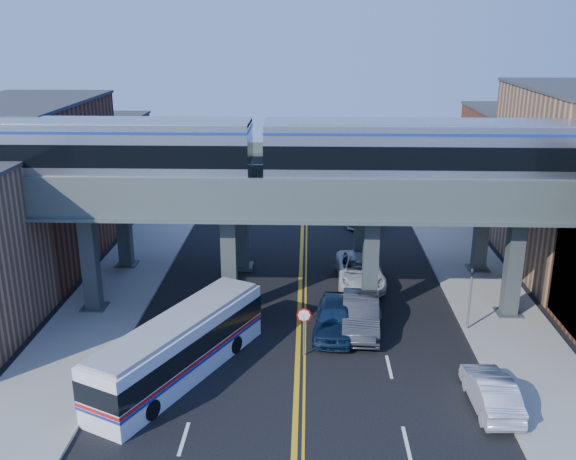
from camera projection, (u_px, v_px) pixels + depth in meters
name	position (u px, v px, depth m)	size (l,w,h in m)	color
ground	(297.00, 387.00, 29.65)	(120.00, 120.00, 0.00)	black
sidewalk_west	(113.00, 295.00, 39.49)	(5.00, 70.00, 0.16)	gray
sidewalk_east	(490.00, 300.00, 38.77)	(5.00, 70.00, 0.16)	gray
building_west_b	(31.00, 185.00, 43.73)	(8.00, 14.00, 11.00)	brown
building_west_c	(94.00, 166.00, 56.55)	(8.00, 10.00, 8.00)	#A27654
building_east_c	(518.00, 163.00, 55.25)	(8.00, 10.00, 9.00)	brown
elevated_viaduct_near	(300.00, 206.00, 35.25)	(52.00, 3.60, 7.40)	#3C4544
elevated_viaduct_far	(302.00, 177.00, 41.91)	(52.00, 3.60, 7.40)	#3C4544
transit_train	(422.00, 153.00, 34.13)	(51.90, 3.26, 3.80)	black
stop_sign	(304.00, 324.00, 31.95)	(0.76, 0.09, 2.63)	slate
traffic_signal	(470.00, 292.00, 34.36)	(0.15, 0.18, 4.10)	slate
transit_bus	(180.00, 348.00, 30.26)	(7.05, 10.88, 2.82)	white
car_lane_a	(335.00, 317.00, 34.61)	(2.16, 5.37, 1.83)	#10223D
car_lane_b	(360.00, 315.00, 34.91)	(1.96, 5.61, 1.85)	#2F2F31
car_lane_c	(360.00, 270.00, 41.24)	(2.90, 6.28, 1.75)	silver
car_lane_d	(362.00, 211.00, 54.03)	(2.57, 6.32, 1.83)	#B5B6BA
car_parked_curb	(491.00, 392.00, 27.90)	(1.64, 4.70, 1.55)	#B7B5BB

